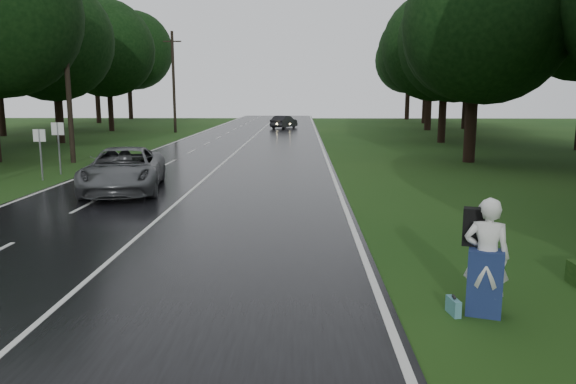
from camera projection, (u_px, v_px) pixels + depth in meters
The scene contains 16 objects.
ground at pixel (78, 290), 10.61m from camera, with size 160.00×160.00×0.00m, color #1E3F12.
road at pixel (224, 163), 30.29m from camera, with size 12.00×140.00×0.04m, color black.
lane_center at pixel (224, 163), 30.29m from camera, with size 0.12×140.00×0.01m, color silver.
grey_car at pixel (124, 170), 21.24m from camera, with size 2.80×6.07×1.69m, color #505355.
far_car at pixel (284, 122), 61.32m from camera, with size 1.52×4.35×1.43m, color black.
hitchhiker at pixel (485, 261), 9.30m from camera, with size 0.87×0.83×2.07m.
suitcase at pixel (453, 306), 9.42m from camera, with size 0.12×0.41×0.29m, color teal.
utility_pole_mid at pixel (73, 163), 30.65m from camera, with size 1.80×0.28×9.11m, color black, non-canonical shape.
utility_pole_far at pixel (175, 132), 55.33m from camera, with size 1.80×0.28×9.95m, color black, non-canonical shape.
road_sign_a at pixel (43, 180), 24.30m from camera, with size 0.54×0.10×2.27m, color white, non-canonical shape.
road_sign_b at pixel (61, 174), 26.13m from camera, with size 0.59×0.10×2.47m, color white, non-canonical shape.
tree_left_e at pixel (61, 143), 43.20m from camera, with size 8.48×8.48×13.25m, color black, non-canonical shape.
tree_left_f at pixel (112, 131), 57.70m from camera, with size 9.17×9.17×14.33m, color black, non-canonical shape.
tree_right_d at pixel (468, 162), 30.90m from camera, with size 8.24×8.24×12.88m, color black, non-canonical shape.
tree_right_e at pixel (441, 143), 43.57m from camera, with size 8.27×8.27×12.92m, color black, non-canonical shape.
tree_right_f at pixel (427, 130), 58.88m from camera, with size 9.31×9.31×14.55m, color black, non-canonical shape.
Camera 1 is at (4.35, -10.00, 3.75)m, focal length 34.03 mm.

